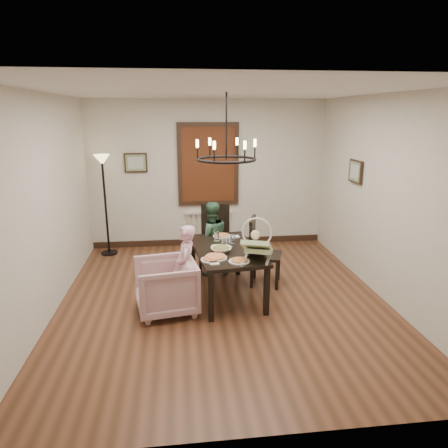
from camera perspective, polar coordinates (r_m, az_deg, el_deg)
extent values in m
cube|color=brown|center=(5.73, -0.14, -10.73)|extent=(4.50, 5.00, 0.01)
cube|color=white|center=(5.15, -0.17, 18.47)|extent=(4.50, 5.00, 0.01)
cube|color=beige|center=(7.71, -2.27, 7.06)|extent=(4.50, 0.01, 2.80)
cube|color=beige|center=(5.49, -24.19, 2.21)|extent=(0.01, 5.00, 2.80)
cube|color=beige|center=(5.95, 21.96, 3.38)|extent=(0.01, 5.00, 2.80)
cube|color=black|center=(5.62, 0.32, -3.72)|extent=(1.02, 1.60, 0.05)
cube|color=black|center=(5.05, -1.89, -10.39)|extent=(0.07, 0.07, 0.66)
cube|color=black|center=(6.31, -4.43, -4.97)|extent=(0.07, 0.07, 0.66)
cube|color=black|center=(5.23, 6.10, -9.53)|extent=(0.07, 0.07, 0.66)
cube|color=black|center=(6.46, 2.01, -4.45)|extent=(0.07, 0.07, 0.66)
imported|color=#C6989A|center=(5.34, -8.30, -8.79)|extent=(0.89, 0.88, 0.71)
imported|color=#E5A1BA|center=(5.37, -5.43, -7.13)|extent=(0.26, 0.37, 0.95)
imported|color=#375C42|center=(6.41, -1.87, -3.00)|extent=(0.55, 0.47, 1.00)
imported|color=white|center=(5.45, -0.43, -3.60)|extent=(0.33, 0.33, 0.08)
cylinder|color=tan|center=(5.21, -1.21, -4.75)|extent=(0.30, 0.30, 0.04)
cylinder|color=silver|center=(5.53, -0.08, -3.00)|extent=(0.07, 0.07, 0.14)
cube|color=#613213|center=(7.65, -2.26, 8.49)|extent=(1.00, 0.03, 1.40)
cube|color=black|center=(7.67, -12.50, 8.54)|extent=(0.42, 0.03, 0.36)
cube|color=black|center=(6.68, 18.26, 7.14)|extent=(0.03, 0.42, 0.36)
torus|color=black|center=(5.33, 0.34, 9.22)|extent=(0.80, 0.80, 0.04)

